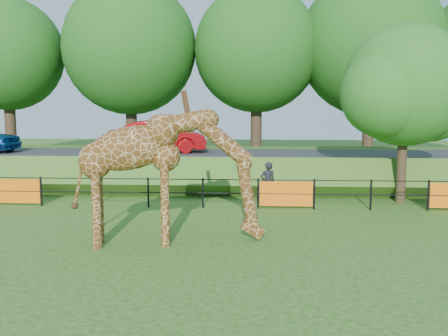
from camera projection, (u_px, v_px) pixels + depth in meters
The scene contains 9 objects.
ground at pixel (164, 288), 10.19m from camera, with size 90.00×90.00×0.00m, color #215114.
giraffe at pixel (170, 177), 13.27m from camera, with size 5.08×0.93×3.63m, color #5C3413, non-canonical shape.
perimeter_fence at pixel (203, 193), 18.05m from camera, with size 28.07×0.10×1.10m, color black, non-canonical shape.
embankment at pixel (218, 166), 25.47m from camera, with size 40.00×9.00×1.30m, color #215114.
road at pixel (215, 155), 23.89m from camera, with size 40.00×5.00×0.12m, color #2B2C2E.
car_red at pixel (158, 137), 24.28m from camera, with size 1.63×4.66×1.54m, color #A30B0F.
visitor at pixel (268, 183), 18.77m from camera, with size 0.58×0.38×1.60m, color black.
tree_east at pixel (407, 90), 18.76m from camera, with size 5.40×4.71×6.76m.
bg_tree_line at pixel (255, 49), 30.98m from camera, with size 37.30×8.80×11.82m.
Camera 1 is at (1.80, -9.72, 3.70)m, focal length 40.00 mm.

